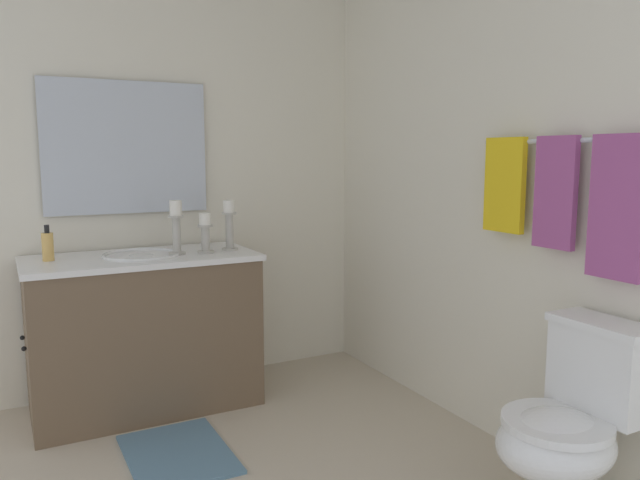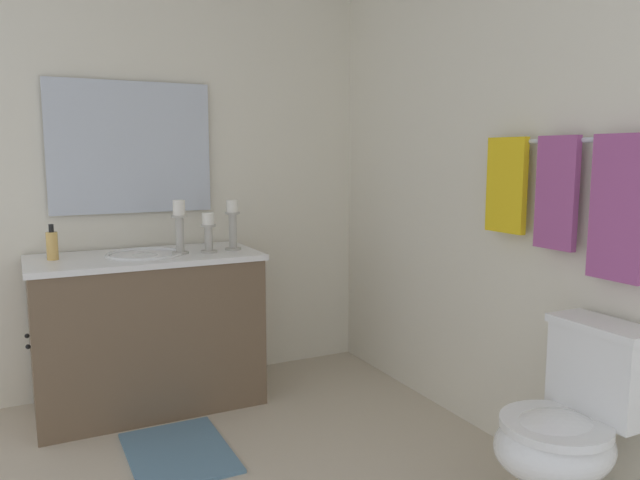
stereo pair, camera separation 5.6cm
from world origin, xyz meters
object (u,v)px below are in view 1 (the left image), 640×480
Objects in this scene: towel_center at (555,193)px; towel_near_corner at (617,207)px; candle_holder_short at (205,232)px; bath_mat at (178,454)px; candle_holder_mid at (176,226)px; toilet at (569,428)px; soap_bottle at (48,246)px; mirror at (127,148)px; sink_basin at (142,263)px; candle_holder_tall at (229,224)px; towel_near_vanity at (505,185)px; towel_bar at (561,141)px; vanity_cabinet at (145,332)px.

towel_near_corner is at bearing 0.00° from towel_center.
candle_holder_short reaches higher than bath_mat.
towel_center reaches higher than bath_mat.
candle_holder_mid is at bearing -140.93° from towel_center.
candle_holder_short reaches higher than toilet.
towel_near_corner is at bearing 44.34° from soap_bottle.
mirror reaches higher than candle_holder_mid.
candle_holder_short is (0.08, 0.32, 0.15)m from sink_basin.
candle_holder_mid is 1.14m from bath_mat.
candle_holder_short is 0.16m from candle_holder_mid.
towel_center reaches higher than candle_holder_tall.
candle_holder_short is 1.13m from bath_mat.
towel_near_vanity reaches higher than sink_basin.
candle_holder_mid is 1.67m from towel_near_vanity.
candle_holder_mid is at bearing 80.21° from soap_bottle.
toilet is (1.85, 1.59, -0.54)m from soap_bottle.
towel_bar reaches higher than toilet.
mirror is at bearing -151.14° from toilet.
bath_mat is (0.57, -0.18, -0.97)m from candle_holder_mid.
towel_bar is 2.02× the size of towel_near_vanity.
vanity_cabinet reaches higher than toilet.
vanity_cabinet is at bearing -103.23° from candle_holder_short.
vanity_cabinet is 0.62m from candle_holder_short.
towel_near_corner is at bearing 33.21° from mirror.
towel_near_vanity reaches higher than toilet.
towel_near_corner is (2.06, 1.35, -0.23)m from mirror.
towel_near_vanity is at bearing 42.05° from mirror.
towel_center is at bearing 31.08° from candle_holder_tall.
sink_basin is 0.54× the size of toilet.
sink_basin is 1.45× the size of candle_holder_tall.
soap_bottle is (-0.05, -0.44, 0.49)m from vanity_cabinet.
sink_basin is at bearing 0.20° from mirror.
candle_holder_mid is 2.09m from towel_near_corner.
towel_center is (1.49, 1.35, 0.79)m from vanity_cabinet.
candle_holder_short is 0.36× the size of bath_mat.
sink_basin is 2.05m from towel_center.
mirror is 2.02m from towel_near_vanity.
vanity_cabinet is 6.57× the size of soap_bottle.
mirror is at bearing -124.46° from candle_holder_tall.
sink_basin is 2.17m from toilet.
mirror reaches higher than vanity_cabinet.
sink_basin is 0.88× the size of towel_center.
soap_bottle is at bearing -96.15° from candle_holder_tall.
candle_holder_short is 0.75× the size of candle_holder_mid.
towel_near_corner is at bearing 37.16° from vanity_cabinet.
toilet is 1.05m from towel_near_vanity.
candle_holder_short is at bearing -148.99° from towel_near_corner.
towel_near_corner is 0.89× the size of bath_mat.
candle_holder_short is (0.08, 0.32, 0.52)m from vanity_cabinet.
vanity_cabinet is at bearing 82.98° from soap_bottle.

